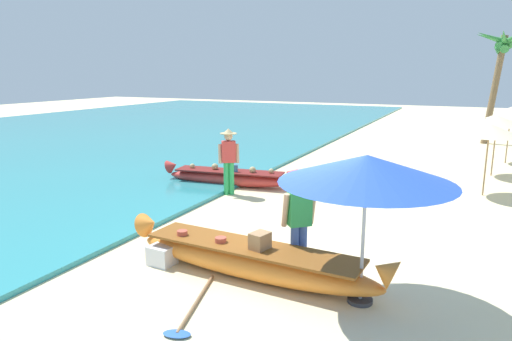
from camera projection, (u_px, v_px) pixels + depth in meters
name	position (u px, v px, depth m)	size (l,w,h in m)	color
ground_plane	(296.00, 255.00, 8.26)	(80.00, 80.00, 0.00)	beige
sea	(52.00, 140.00, 21.66)	(24.00, 56.00, 0.10)	teal
boat_orange_foreground	(251.00, 260.00, 7.34)	(4.62, 0.97, 0.81)	orange
boat_red_midground	(229.00, 177.00, 13.27)	(4.06, 1.16, 0.71)	red
person_vendor_hatted	(229.00, 157.00, 12.14)	(0.57, 0.47, 1.78)	green
person_tourist_customer	(299.00, 218.00, 7.33)	(0.55, 0.52, 1.69)	#3D5BA8
patio_umbrella_large	(367.00, 170.00, 6.17)	(2.40, 2.40, 2.14)	#B7B7BC
parasol_row_0	(489.00, 130.00, 11.90)	(1.60, 1.60, 1.91)	#8E6B47
parasol_row_1	(497.00, 121.00, 14.22)	(1.60, 1.60, 1.91)	#8E6B47
parasol_row_2	(511.00, 114.00, 16.23)	(1.60, 1.60, 1.91)	#8E6B47
palm_tree_leaning_seaward	(503.00, 50.00, 20.08)	(2.59, 2.63, 5.10)	brown
cooler_box	(162.00, 255.00, 7.83)	(0.42, 0.35, 0.33)	silver
paddle	(191.00, 312.00, 6.26)	(0.66, 1.77, 0.05)	#8E6B47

